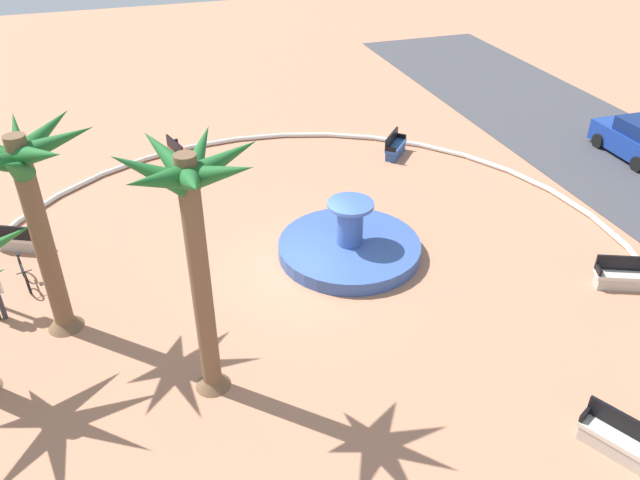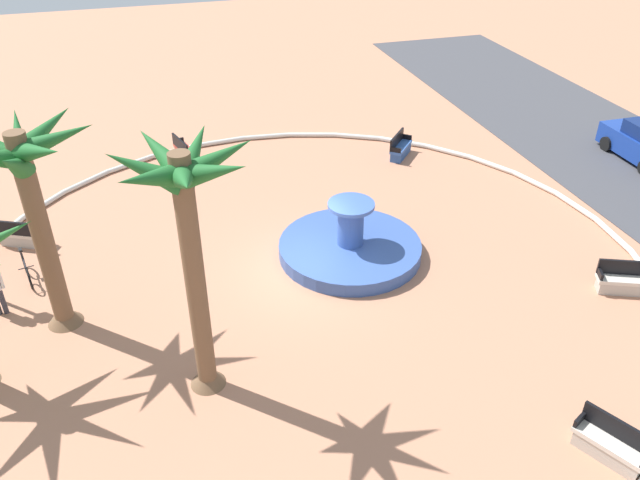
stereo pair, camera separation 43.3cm
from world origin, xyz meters
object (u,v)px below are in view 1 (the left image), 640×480
bench_east (18,240)px  bicycle_red_frame (24,274)px  fountain (349,247)px  bench_north (180,154)px  bench_southeast (621,277)px  bench_southwest (615,440)px  palm_tree_near_fountain (193,219)px  palm_tree_mid_plaza (26,186)px  bench_west (395,148)px  parked_car_leftmost (637,140)px

bench_east → bicycle_red_frame: bearing=8.3°
fountain → bench_north: fountain is taller
bench_southeast → bench_east: bearing=-114.3°
bench_east → bench_southwest: (13.01, 13.23, 0.00)m
palm_tree_near_fountain → bicycle_red_frame: palm_tree_near_fountain is taller
bench_southeast → bench_southwest: 6.70m
fountain → palm_tree_mid_plaza: bearing=-83.8°
bench_west → palm_tree_near_fountain: bearing=-41.5°
parked_car_leftmost → bench_west: bearing=-109.0°
palm_tree_mid_plaza → bench_east: size_ratio=3.66×
bench_west → bench_southwest: same height
bench_west → bench_southwest: 16.02m
fountain → bench_southwest: fountain is taller
bench_west → bench_north: size_ratio=0.92×
bench_north → bench_southeast: size_ratio=1.00×
bench_east → bench_north: size_ratio=0.99×
bench_southeast → bicycle_red_frame: bench_southeast is taller
palm_tree_near_fountain → bench_north: bearing=175.9°
palm_tree_near_fountain → bench_southeast: palm_tree_near_fountain is taller
palm_tree_near_fountain → bench_east: palm_tree_near_fountain is taller
palm_tree_mid_plaza → bench_southwest: 14.99m
palm_tree_near_fountain → parked_car_leftmost: (-7.81, 19.59, -4.10)m
palm_tree_near_fountain → bench_southeast: (-0.26, 12.58, -4.54)m
bench_southwest → bicycle_red_frame: bearing=-130.0°
palm_tree_mid_plaza → bench_southwest: size_ratio=3.67×
bench_west → bench_southeast: size_ratio=0.92×
fountain → bicycle_red_frame: fountain is taller
bench_southwest → bench_southeast: bearing=138.9°
parked_car_leftmost → palm_tree_mid_plaza: bearing=-79.6°
bicycle_red_frame → parked_car_leftmost: bearing=94.1°
bench_north → fountain: bearing=26.1°
fountain → bench_north: size_ratio=2.79×
bench_southwest → bicycle_red_frame: size_ratio=0.98×
bicycle_red_frame → bench_east: bearing=-171.7°
bench_southeast → parked_car_leftmost: 10.30m
bench_north → bench_west: bearing=75.7°
palm_tree_near_fountain → bench_east: size_ratio=4.00×
bench_west → bench_southwest: size_ratio=0.93×
bench_north → bench_southeast: bearing=41.4°
fountain → bench_west: bearing=145.5°
bench_east → bicycle_red_frame: size_ratio=0.98×
palm_tree_mid_plaza → bench_east: bearing=-162.5°
palm_tree_near_fountain → bicycle_red_frame: (-6.06, -4.74, -4.50)m
fountain → bench_north: (-8.89, -4.35, 0.05)m
bench_east → bench_north: 7.95m
fountain → bicycle_red_frame: size_ratio=2.78×
bench_southeast → palm_tree_near_fountain: bearing=-88.8°
fountain → bench_southeast: size_ratio=2.81×
bench_east → bench_west: (-2.92, 14.92, 0.00)m
fountain → palm_tree_near_fountain: (4.53, -5.32, 4.59)m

